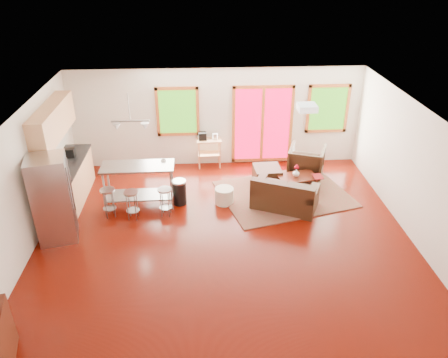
{
  "coord_description": "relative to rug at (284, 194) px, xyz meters",
  "views": [
    {
      "loc": [
        -0.45,
        -7.24,
        5.23
      ],
      "look_at": [
        0.0,
        0.3,
        1.2
      ],
      "focal_mm": 35.0,
      "sensor_mm": 36.0,
      "label": 1
    }
  ],
  "objects": [
    {
      "name": "floor",
      "position": [
        -1.51,
        -1.68,
        -0.02
      ],
      "size": [
        7.5,
        7.0,
        0.02
      ],
      "primitive_type": "cube",
      "color": "#3D0700",
      "rests_on": "ground"
    },
    {
      "name": "ceiling",
      "position": [
        -1.51,
        -1.68,
        2.6
      ],
      "size": [
        7.5,
        7.0,
        0.02
      ],
      "primitive_type": "cube",
      "color": "white",
      "rests_on": "ground"
    },
    {
      "name": "back_wall",
      "position": [
        -1.51,
        1.83,
        1.29
      ],
      "size": [
        7.5,
        0.02,
        2.6
      ],
      "primitive_type": "cube",
      "color": "silver",
      "rests_on": "ground"
    },
    {
      "name": "left_wall",
      "position": [
        -5.27,
        -1.68,
        1.29
      ],
      "size": [
        0.02,
        7.0,
        2.6
      ],
      "primitive_type": "cube",
      "color": "silver",
      "rests_on": "ground"
    },
    {
      "name": "right_wall",
      "position": [
        2.25,
        -1.68,
        1.29
      ],
      "size": [
        0.02,
        7.0,
        2.6
      ],
      "primitive_type": "cube",
      "color": "silver",
      "rests_on": "ground"
    },
    {
      "name": "front_wall",
      "position": [
        -1.51,
        -5.19,
        1.29
      ],
      "size": [
        7.5,
        0.02,
        2.6
      ],
      "primitive_type": "cube",
      "color": "silver",
      "rests_on": "ground"
    },
    {
      "name": "window_left",
      "position": [
        -2.51,
        1.78,
        1.49
      ],
      "size": [
        1.1,
        0.05,
        1.3
      ],
      "color": "#265B10",
      "rests_on": "back_wall"
    },
    {
      "name": "french_doors",
      "position": [
        -0.31,
        1.78,
        1.09
      ],
      "size": [
        1.6,
        0.05,
        2.1
      ],
      "color": "#BB042A",
      "rests_on": "back_wall"
    },
    {
      "name": "window_right",
      "position": [
        1.39,
        1.78,
        1.49
      ],
      "size": [
        1.1,
        0.05,
        1.3
      ],
      "color": "#265B10",
      "rests_on": "back_wall"
    },
    {
      "name": "rug",
      "position": [
        0.0,
        0.0,
        0.0
      ],
      "size": [
        3.38,
        2.91,
        0.03
      ],
      "primitive_type": "cube",
      "rotation": [
        0.0,
        0.0,
        0.27
      ],
      "color": "#515E36",
      "rests_on": "floor"
    },
    {
      "name": "loveseat",
      "position": [
        -0.11,
        -0.59,
        0.28
      ],
      "size": [
        1.62,
        1.31,
        0.75
      ],
      "rotation": [
        0.0,
        0.0,
        -0.42
      ],
      "color": "black",
      "rests_on": "floor"
    },
    {
      "name": "coffee_table",
      "position": [
        0.35,
        0.22,
        0.3
      ],
      "size": [
        1.02,
        0.75,
        0.37
      ],
      "rotation": [
        0.0,
        0.0,
        0.23
      ],
      "color": "#3D150A",
      "rests_on": "floor"
    },
    {
      "name": "armchair",
      "position": [
        0.72,
        0.94,
        0.43
      ],
      "size": [
        1.08,
        1.05,
        0.88
      ],
      "primitive_type": "imported",
      "rotation": [
        0.0,
        0.0,
        2.79
      ],
      "color": "black",
      "rests_on": "floor"
    },
    {
      "name": "ottoman",
      "position": [
        -0.33,
        0.6,
        0.2
      ],
      "size": [
        0.68,
        0.68,
        0.43
      ],
      "primitive_type": "cube",
      "rotation": [
        0.0,
        0.0,
        0.06
      ],
      "color": "black",
      "rests_on": "floor"
    },
    {
      "name": "pouf",
      "position": [
        -1.44,
        -0.3,
        0.17
      ],
      "size": [
        0.49,
        0.49,
        0.38
      ],
      "primitive_type": "cylinder",
      "rotation": [
        0.0,
        0.0,
        -0.16
      ],
      "color": "beige",
      "rests_on": "floor"
    },
    {
      "name": "vase",
      "position": [
        0.3,
        0.17,
        0.49
      ],
      "size": [
        0.2,
        0.21,
        0.28
      ],
      "rotation": [
        0.0,
        0.0,
        -0.25
      ],
      "color": "silver",
      "rests_on": "coffee_table"
    },
    {
      "name": "book",
      "position": [
        0.69,
        0.07,
        0.53
      ],
      "size": [
        0.22,
        0.04,
        0.29
      ],
      "primitive_type": "imported",
      "rotation": [
        0.0,
        0.0,
        0.07
      ],
      "color": "maroon",
      "rests_on": "coffee_table"
    },
    {
      "name": "cabinets",
      "position": [
        -5.0,
        0.02,
        0.91
      ],
      "size": [
        0.64,
        2.24,
        2.3
      ],
      "color": "tan",
      "rests_on": "floor"
    },
    {
      "name": "refrigerator",
      "position": [
        -4.85,
        -1.43,
        0.88
      ],
      "size": [
        0.85,
        0.84,
        1.78
      ],
      "rotation": [
        0.0,
        0.0,
        0.23
      ],
      "color": "#B7BABC",
      "rests_on": "floor"
    },
    {
      "name": "island",
      "position": [
        -3.35,
        -0.28,
        0.68
      ],
      "size": [
        1.6,
        0.65,
        1.01
      ],
      "rotation": [
        0.0,
        0.0,
        0.01
      ],
      "color": "#B7BABC",
      "rests_on": "floor"
    },
    {
      "name": "cup",
      "position": [
        -2.79,
        -0.08,
        0.99
      ],
      "size": [
        0.13,
        0.11,
        0.12
      ],
      "primitive_type": "imported",
      "rotation": [
        0.0,
        0.0,
        0.22
      ],
      "color": "white",
      "rests_on": "island"
    },
    {
      "name": "bar_stool_a",
      "position": [
        -3.97,
        -0.7,
        0.48
      ],
      "size": [
        0.41,
        0.41,
        0.67
      ],
      "rotation": [
        0.0,
        0.0,
        0.36
      ],
      "color": "#B7BABC",
      "rests_on": "floor"
    },
    {
      "name": "bar_stool_b",
      "position": [
        -3.45,
        -0.83,
        0.48
      ],
      "size": [
        0.35,
        0.35,
        0.66
      ],
      "rotation": [
        0.0,
        0.0,
        -0.11
      ],
      "color": "#B7BABC",
      "rests_on": "floor"
    },
    {
      "name": "bar_stool_c",
      "position": [
        -2.75,
        -0.73,
        0.47
      ],
      "size": [
        0.34,
        0.34,
        0.65
      ],
      "rotation": [
        0.0,
        0.0,
        -0.11
      ],
      "color": "#B7BABC",
      "rests_on": "floor"
    },
    {
      "name": "trash_can",
      "position": [
        -2.46,
        -0.25,
        0.28
      ],
      "size": [
        0.39,
        0.39,
        0.59
      ],
      "rotation": [
        0.0,
        0.0,
        0.25
      ],
      "color": "black",
      "rests_on": "floor"
    },
    {
      "name": "kitchen_cart",
      "position": [
        -1.75,
        1.65,
        0.65
      ],
      "size": [
        0.66,
        0.44,
        0.98
      ],
      "rotation": [
        0.0,
        0.0,
        0.05
      ],
      "color": "tan",
      "rests_on": "floor"
    },
    {
      "name": "ceiling_flush",
      "position": [
        0.09,
        -1.08,
        2.52
      ],
      "size": [
        0.35,
        0.35,
        0.12
      ],
      "primitive_type": "cube",
      "color": "white",
      "rests_on": "ceiling"
    },
    {
      "name": "pendant_light",
      "position": [
        -3.41,
        -0.18,
        1.88
      ],
      "size": [
        0.8,
        0.18,
        0.79
      ],
      "color": "gray",
      "rests_on": "ceiling"
    }
  ]
}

